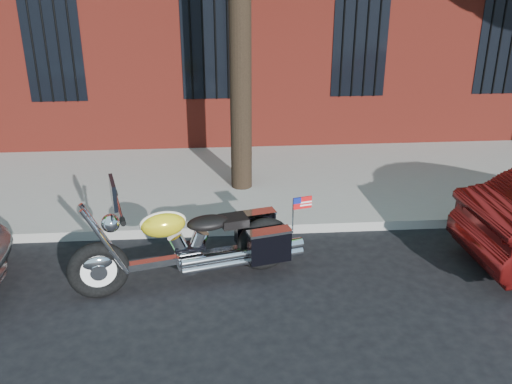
{
  "coord_description": "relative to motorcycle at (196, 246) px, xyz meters",
  "views": [
    {
      "loc": [
        0.04,
        -6.36,
        3.97
      ],
      "look_at": [
        0.59,
        0.8,
        0.92
      ],
      "focal_mm": 40.0,
      "sensor_mm": 36.0,
      "label": 1
    }
  ],
  "objects": [
    {
      "name": "curb",
      "position": [
        0.22,
        1.31,
        -0.44
      ],
      "size": [
        40.0,
        0.16,
        0.15
      ],
      "primitive_type": "cube",
      "color": "gray",
      "rests_on": "ground"
    },
    {
      "name": "sidewalk",
      "position": [
        0.22,
        3.19,
        -0.44
      ],
      "size": [
        40.0,
        3.6,
        0.15
      ],
      "primitive_type": "cube",
      "color": "gray",
      "rests_on": "ground"
    },
    {
      "name": "ground",
      "position": [
        0.22,
        -0.07,
        -0.52
      ],
      "size": [
        120.0,
        120.0,
        0.0
      ],
      "primitive_type": "plane",
      "color": "black",
      "rests_on": "ground"
    },
    {
      "name": "motorcycle",
      "position": [
        0.0,
        0.0,
        0.0
      ],
      "size": [
        3.03,
        1.3,
        1.52
      ],
      "rotation": [
        0.0,
        0.0,
        0.25
      ],
      "color": "black",
      "rests_on": "ground"
    }
  ]
}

